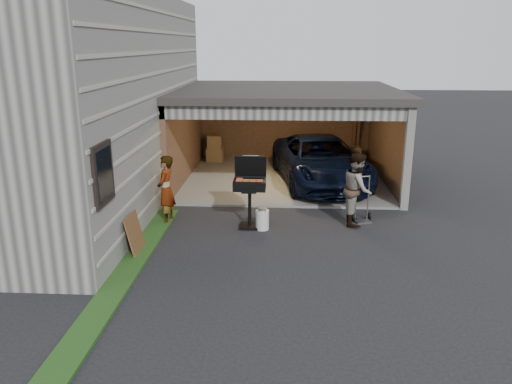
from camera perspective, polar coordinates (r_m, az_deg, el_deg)
ground at (r=10.09m, az=-1.08°, el=-8.02°), size 80.00×80.00×0.00m
house at (r=14.83m, az=-24.05°, el=9.55°), size 7.00×11.00×5.50m
groundcover_strip at (r=9.62m, az=-15.23°, el=-9.75°), size 0.50×8.00×0.06m
garage at (r=16.11m, az=3.40°, el=8.22°), size 6.80×6.30×2.90m
minivan at (r=15.47m, az=7.37°, el=3.39°), size 3.18×5.44×1.42m
woman at (r=12.16m, az=-10.25°, el=0.25°), size 0.47×0.65×1.67m
man at (r=12.15m, az=11.50°, el=0.37°), size 0.73×0.90×1.76m
bbq_grill at (r=11.67m, az=-0.72°, el=0.60°), size 0.75×0.66×1.67m
propane_tank at (r=11.73m, az=0.72°, el=-3.19°), size 0.40×0.40×0.47m
plywood_panel at (r=10.65m, az=-13.67°, el=-4.73°), size 0.21×0.76×0.84m
hand_truck at (r=12.51m, az=12.03°, el=-2.34°), size 0.51×0.45×1.16m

